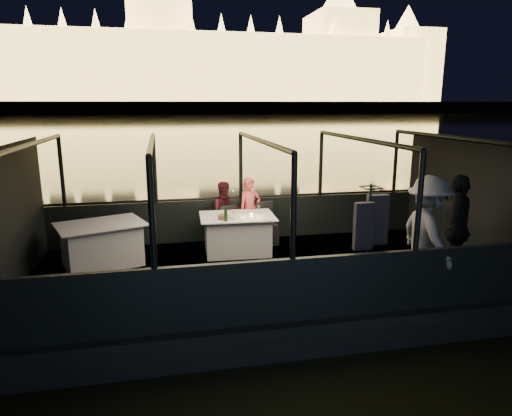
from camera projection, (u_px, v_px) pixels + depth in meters
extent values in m
plane|color=black|center=(169.00, 122.00, 84.62)|extent=(500.00, 500.00, 0.00)
cube|color=black|center=(260.00, 296.00, 8.29)|extent=(8.60, 4.40, 1.00)
cube|color=black|center=(261.00, 271.00, 8.18)|extent=(8.00, 4.00, 0.04)
cube|color=black|center=(241.00, 219.00, 9.98)|extent=(8.00, 0.08, 0.90)
cube|color=black|center=(292.00, 290.00, 6.17)|extent=(8.00, 0.08, 0.90)
cube|color=#423D33|center=(163.00, 109.00, 208.43)|extent=(400.00, 140.00, 6.00)
cube|color=silver|center=(237.00, 234.00, 9.03)|extent=(1.50, 1.11, 0.77)
cube|color=white|center=(102.00, 245.00, 8.34)|extent=(1.78, 1.54, 0.80)
cube|color=black|center=(229.00, 225.00, 9.42)|extent=(0.51, 0.51, 0.83)
cube|color=black|center=(266.00, 224.00, 9.58)|extent=(0.50, 0.50, 0.87)
imported|color=#F55B59|center=(250.00, 207.00, 9.71)|extent=(0.57, 0.46, 1.38)
imported|color=#3D1119|center=(225.00, 209.00, 9.61)|extent=(0.69, 0.57, 1.32)
imported|color=silver|center=(427.00, 241.00, 7.03)|extent=(0.72, 1.23, 1.87)
imported|color=black|center=(456.00, 232.00, 7.52)|extent=(1.03, 1.10, 1.81)
cylinder|color=#153A15|center=(226.00, 213.00, 8.48)|extent=(0.08, 0.08, 0.28)
cylinder|color=brown|center=(223.00, 217.00, 8.67)|extent=(0.25, 0.25, 0.08)
cylinder|color=yellow|center=(252.00, 215.00, 8.82)|extent=(0.06, 0.06, 0.07)
cylinder|color=white|center=(268.00, 219.00, 8.67)|extent=(0.29, 0.29, 0.01)
cylinder|color=silver|center=(235.00, 217.00, 8.79)|extent=(0.31, 0.31, 0.02)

